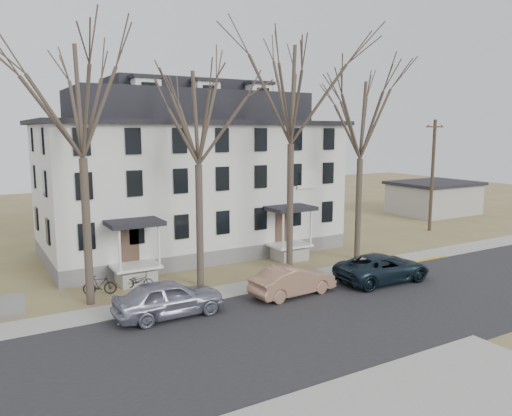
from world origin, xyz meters
TOP-DOWN VIEW (x-y plane):
  - ground at (0.00, 0.00)m, footprint 120.00×120.00m
  - main_road at (0.00, 2.00)m, footprint 120.00×10.00m
  - far_sidewalk at (0.00, 8.00)m, footprint 120.00×2.00m
  - yellow_curb at (5.00, 7.10)m, footprint 14.00×0.25m
  - boarding_house at (-2.00, 17.95)m, footprint 20.80×12.36m
  - distant_building at (26.00, 20.00)m, footprint 8.50×6.50m
  - tree_far_left at (-11.00, 9.80)m, footprint 8.40×8.40m
  - tree_mid_left at (-5.00, 9.80)m, footprint 7.80×7.80m
  - tree_center at (1.00, 9.80)m, footprint 9.00×9.00m
  - tree_mid_right at (6.50, 9.80)m, footprint 7.80×7.80m
  - utility_pole_far at (18.50, 14.00)m, footprint 2.00×0.28m
  - car_silver at (-8.22, 6.13)m, footprint 5.14×2.07m
  - car_tan at (-1.54, 5.74)m, footprint 4.82×1.96m
  - car_navy at (4.29, 5.15)m, footprint 5.80×2.87m
  - bicycle_left at (-8.17, 10.95)m, footprint 1.65×1.16m
  - bicycle_right at (-10.28, 10.90)m, footprint 1.79×1.04m

SIDE VIEW (x-z plane):
  - ground at x=0.00m, z-range 0.00..0.00m
  - main_road at x=0.00m, z-range -0.02..0.02m
  - far_sidewalk at x=0.00m, z-range -0.04..0.04m
  - yellow_curb at x=5.00m, z-range -0.03..0.03m
  - bicycle_left at x=-8.17m, z-range 0.00..0.82m
  - bicycle_right at x=-10.28m, z-range 0.00..1.04m
  - car_tan at x=-1.54m, z-range 0.00..1.55m
  - car_navy at x=4.29m, z-range 0.00..1.58m
  - car_silver at x=-8.22m, z-range 0.00..1.75m
  - distant_building at x=26.00m, z-range 0.00..3.35m
  - utility_pole_far at x=18.50m, z-range 0.15..9.65m
  - boarding_house at x=-2.00m, z-range -0.65..11.40m
  - tree_mid_left at x=-5.00m, z-range 3.23..15.97m
  - tree_mid_right at x=6.50m, z-range 3.23..15.97m
  - tree_far_left at x=-11.00m, z-range 3.48..17.20m
  - tree_center at x=1.00m, z-range 3.73..18.43m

